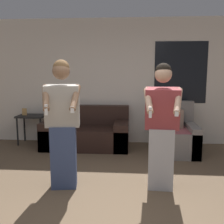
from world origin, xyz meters
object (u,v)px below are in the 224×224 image
object	(u,v)px
armchair	(173,136)
couch	(86,133)
person_right	(162,127)
person_left	(63,124)
side_table	(32,119)

from	to	relation	value
armchair	couch	bearing A→B (deg)	171.77
couch	armchair	world-z (taller)	armchair
armchair	person_right	xyz separation A→B (m)	(-0.41, -1.63, 0.52)
couch	person_right	size ratio (longest dim) A/B	1.05
person_right	person_left	bearing A→B (deg)	-177.55
couch	side_table	distance (m)	1.27
couch	side_table	world-z (taller)	couch
couch	person_left	size ratio (longest dim) A/B	1.02
couch	armchair	xyz separation A→B (m)	(1.76, -0.25, 0.03)
side_table	person_left	world-z (taller)	person_left
side_table	armchair	bearing A→B (deg)	-8.14
person_right	side_table	bearing A→B (deg)	141.34
couch	side_table	xyz separation A→B (m)	(-1.24, 0.17, 0.25)
armchair	side_table	size ratio (longest dim) A/B	1.25
side_table	couch	bearing A→B (deg)	-8.02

